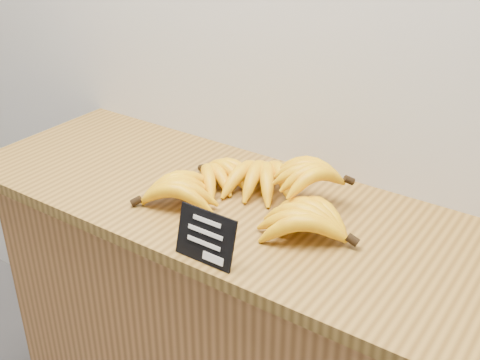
% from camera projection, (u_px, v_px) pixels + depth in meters
% --- Properties ---
extents(counter, '(1.30, 0.50, 0.90)m').
position_uv_depth(counter, '(250.00, 358.00, 1.64)').
color(counter, '#A96E36').
rests_on(counter, ground).
extents(counter_top, '(1.53, 0.54, 0.03)m').
position_uv_depth(counter_top, '(252.00, 211.00, 1.42)').
color(counter_top, olive).
rests_on(counter_top, counter).
extents(chalkboard_sign, '(0.14, 0.03, 0.11)m').
position_uv_depth(chalkboard_sign, '(205.00, 237.00, 1.20)').
color(chalkboard_sign, black).
rests_on(chalkboard_sign, counter_top).
extents(banana_pile, '(0.55, 0.34, 0.12)m').
position_uv_depth(banana_pile, '(257.00, 189.00, 1.40)').
color(banana_pile, yellow).
rests_on(banana_pile, counter_top).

